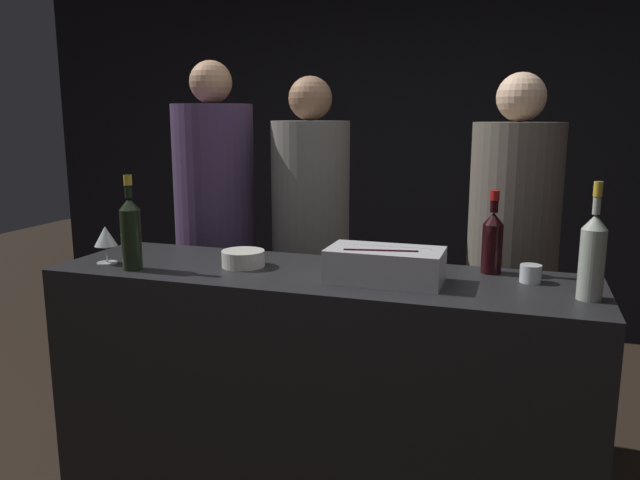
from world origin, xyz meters
TOP-DOWN VIEW (x-y plane):
  - wall_back_chalkboard at (0.00, 2.78)m, footprint 6.40×0.06m
  - bar_counter at (0.00, 0.29)m, footprint 2.05×0.58m
  - ice_bin_with_bottles at (0.27, 0.24)m, footprint 0.41×0.22m
  - bowl_white at (-0.31, 0.29)m, footprint 0.17×0.17m
  - wine_glass at (-0.86, 0.17)m, footprint 0.09×0.09m
  - candle_votive at (0.77, 0.39)m, footprint 0.08×0.08m
  - red_wine_bottle_tall at (0.62, 0.49)m, footprint 0.08×0.08m
  - champagne_bottle at (-0.70, 0.12)m, footprint 0.08×0.08m
  - rose_wine_bottle at (0.95, 0.23)m, footprint 0.08×0.08m
  - person_in_hoodie at (0.69, 0.98)m, footprint 0.40×0.40m
  - person_blond_tee at (-0.27, 1.00)m, footprint 0.38×0.38m
  - person_grey_polo at (-0.77, 0.94)m, footprint 0.41×0.41m

SIDE VIEW (x-z plane):
  - bar_counter at x=0.00m, z-range 0.00..0.99m
  - person_in_hoodie at x=0.69m, z-range 0.10..1.85m
  - person_blond_tee at x=-0.27m, z-range 0.10..1.85m
  - candle_votive at x=0.77m, z-range 0.99..1.05m
  - bowl_white at x=-0.31m, z-range 0.99..1.05m
  - person_grey_polo at x=-0.77m, z-range 0.10..1.94m
  - ice_bin_with_bottles at x=0.27m, z-range 0.99..1.11m
  - wine_glass at x=-0.86m, z-range 1.02..1.17m
  - red_wine_bottle_tall at x=0.62m, z-range 0.96..1.27m
  - rose_wine_bottle at x=0.95m, z-range 0.94..1.33m
  - champagne_bottle at x=-0.70m, z-range 0.95..1.32m
  - wall_back_chalkboard at x=0.00m, z-range 0.00..2.80m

